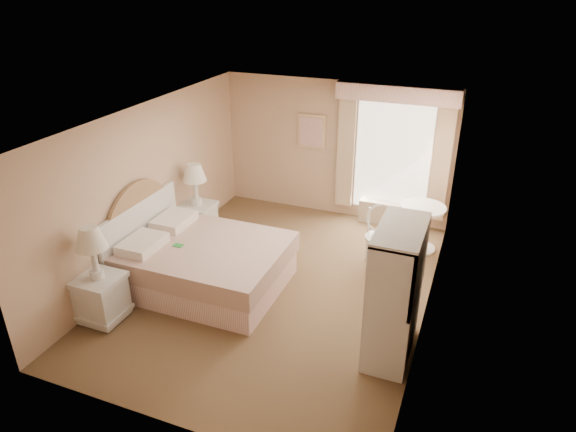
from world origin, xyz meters
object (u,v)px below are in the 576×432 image
at_px(bed, 198,261).
at_px(cafe_chair, 381,232).
at_px(nightstand_near, 100,287).
at_px(armoire, 394,303).
at_px(nightstand_far, 197,212).
at_px(round_table, 422,221).

relative_size(bed, cafe_chair, 2.31).
bearing_deg(bed, nightstand_near, -120.88).
bearing_deg(nightstand_near, armoire, 11.73).
bearing_deg(nightstand_near, nightstand_far, 90.00).
relative_size(nightstand_far, round_table, 1.73).
height_order(round_table, cafe_chair, cafe_chair).
height_order(nightstand_far, armoire, armoire).
height_order(nightstand_far, round_table, nightstand_far).
height_order(round_table, armoire, armoire).
bearing_deg(cafe_chair, armoire, -88.53).
xyz_separation_m(bed, round_table, (2.86, 2.25, 0.14)).
xyz_separation_m(nightstand_far, armoire, (3.65, -1.70, 0.20)).
height_order(nightstand_near, cafe_chair, nightstand_near).
distance_m(nightstand_near, cafe_chair, 4.11).
distance_m(round_table, cafe_chair, 0.90).
xyz_separation_m(cafe_chair, armoire, (0.58, -1.98, 0.13)).
distance_m(bed, round_table, 3.65).
distance_m(round_table, armoire, 2.72).
height_order(bed, nightstand_near, bed).
relative_size(nightstand_near, round_table, 1.75).
bearing_deg(armoire, cafe_chair, 106.41).
relative_size(bed, nightstand_near, 1.69).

